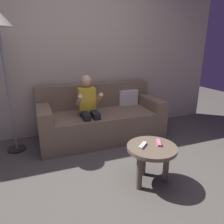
# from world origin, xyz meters

# --- Properties ---
(ground_plane) EXTENTS (9.83, 9.83, 0.00)m
(ground_plane) POSITION_xyz_m (0.00, 0.00, 0.00)
(ground_plane) COLOR #4C4742
(wall_back) EXTENTS (4.91, 0.05, 2.50)m
(wall_back) POSITION_xyz_m (0.00, 1.83, 1.25)
(wall_back) COLOR #B2A38E
(wall_back) RESTS_ON ground
(couch) EXTENTS (1.81, 0.80, 0.79)m
(couch) POSITION_xyz_m (0.24, 1.44, 0.28)
(couch) COLOR #75604C
(couch) RESTS_ON ground
(person_seated_on_couch) EXTENTS (0.33, 0.41, 0.97)m
(person_seated_on_couch) POSITION_xyz_m (0.01, 1.26, 0.56)
(person_seated_on_couch) COLOR black
(person_seated_on_couch) RESTS_ON ground
(coffee_table) EXTENTS (0.49, 0.49, 0.41)m
(coffee_table) POSITION_xyz_m (0.35, 0.16, 0.33)
(coffee_table) COLOR brown
(coffee_table) RESTS_ON ground
(game_remote_white_near_edge) EXTENTS (0.13, 0.12, 0.03)m
(game_remote_white_near_edge) POSITION_xyz_m (0.27, 0.18, 0.42)
(game_remote_white_near_edge) COLOR white
(game_remote_white_near_edge) RESTS_ON coffee_table
(game_remote_pink_center) EXTENTS (0.09, 0.14, 0.03)m
(game_remote_pink_center) POSITION_xyz_m (0.44, 0.17, 0.42)
(game_remote_pink_center) COLOR pink
(game_remote_pink_center) RESTS_ON coffee_table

